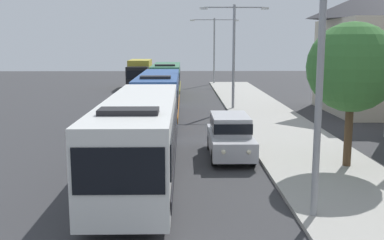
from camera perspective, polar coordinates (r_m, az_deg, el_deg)
bus_lead at (r=17.37m, az=-6.35°, el=-1.86°), size 2.58×12.03×3.21m
bus_second_in_line at (r=30.43m, az=-4.09°, el=3.10°), size 2.58×12.06×3.21m
bus_middle at (r=43.98m, az=-3.17°, el=5.11°), size 2.58×10.59×3.21m
white_suv at (r=20.83m, az=4.73°, el=-1.76°), size 1.86×4.85×1.90m
box_truck_oncoming at (r=52.30m, az=-6.48°, el=5.78°), size 2.35×6.97×3.15m
streetlamp_near at (r=13.31m, az=15.67°, el=8.14°), size 5.58×0.28×7.66m
streetlamp_mid at (r=35.15m, az=5.19°, el=9.14°), size 5.11×0.28×7.72m
streetlamp_far at (r=57.26m, az=2.77°, el=9.47°), size 5.93×0.28×7.87m
roadside_tree at (r=19.36m, az=19.18°, el=6.15°), size 3.56×3.56×5.78m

